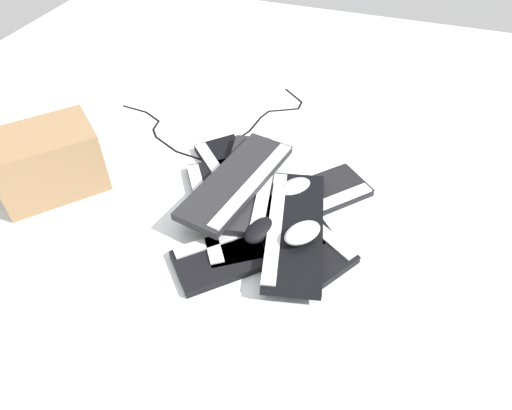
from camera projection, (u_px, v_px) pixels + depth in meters
The scene contains 16 objects.
ground_plane at pixel (270, 212), 1.37m from camera, with size 3.20×3.20×0.00m, color silver.
keyboard_0 at pixel (254, 247), 1.25m from camera, with size 0.41×0.42×0.03m.
keyboard_1 at pixel (286, 225), 1.31m from camera, with size 0.36×0.45×0.03m.
keyboard_2 at pixel (301, 202), 1.38m from camera, with size 0.42×0.41×0.03m.
keyboard_3 at pixel (239, 179), 1.46m from camera, with size 0.42×0.42×0.03m.
keyboard_4 at pixel (222, 209), 1.36m from camera, with size 0.45×0.37×0.03m.
keyboard_5 at pixel (249, 181), 1.40m from camera, with size 0.46×0.23×0.03m.
keyboard_6 at pixel (238, 181), 1.36m from camera, with size 0.46×0.23×0.03m.
keyboard_7 at pixel (294, 229), 1.26m from camera, with size 0.46×0.24×0.03m.
mouse_0 at pixel (295, 187), 1.37m from camera, with size 0.11×0.07×0.04m, color #B7B7BC.
mouse_1 at pixel (225, 203), 1.32m from camera, with size 0.11×0.07×0.04m, color black.
mouse_2 at pixel (260, 230), 1.25m from camera, with size 0.11×0.07×0.04m, color black.
mouse_3 at pixel (302, 233), 1.20m from camera, with size 0.11×0.07×0.04m, color silver.
cable_0 at pixel (164, 133), 1.65m from camera, with size 0.22×0.49×0.01m.
cable_1 at pixel (266, 117), 1.73m from camera, with size 0.49×0.24×0.01m.
cardboard_box at pixel (48, 162), 1.38m from camera, with size 0.30×0.20×0.20m, color olive.
Camera 1 is at (0.93, 0.28, 0.97)m, focal length 32.00 mm.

